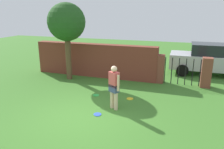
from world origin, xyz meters
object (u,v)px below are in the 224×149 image
(frisbee_green, at_px, (96,95))
(frisbee_yellow, at_px, (130,99))
(frisbee_blue, at_px, (97,114))
(car, at_px, (209,59))
(person, at_px, (114,86))
(tree, at_px, (67,23))

(frisbee_green, distance_m, frisbee_yellow, 1.47)
(frisbee_blue, bearing_deg, car, 59.30)
(person, xyz_separation_m, frisbee_yellow, (0.33, 1.09, -0.89))
(frisbee_yellow, bearing_deg, tree, 156.00)
(tree, xyz_separation_m, frisbee_green, (2.24, -1.74, -2.87))
(person, distance_m, frisbee_green, 1.75)
(frisbee_blue, xyz_separation_m, frisbee_green, (-0.75, 1.65, 0.00))
(car, relative_size, frisbee_blue, 15.65)
(frisbee_blue, bearing_deg, frisbee_green, 114.46)
(car, distance_m, frisbee_yellow, 5.98)
(person, height_order, car, car)
(car, xyz_separation_m, frisbee_yellow, (-3.25, -4.95, -0.85))
(tree, height_order, frisbee_yellow, tree)
(tree, height_order, car, tree)
(tree, xyz_separation_m, frisbee_blue, (2.99, -3.38, -2.87))
(tree, xyz_separation_m, person, (3.38, -2.74, -1.98))
(frisbee_blue, relative_size, frisbee_green, 1.00)
(frisbee_blue, distance_m, frisbee_yellow, 1.88)
(frisbee_green, bearing_deg, frisbee_yellow, 3.43)
(frisbee_green, bearing_deg, car, 46.88)
(person, xyz_separation_m, frisbee_green, (-1.14, 1.00, -0.89))
(car, xyz_separation_m, frisbee_green, (-4.71, -5.03, -0.85))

